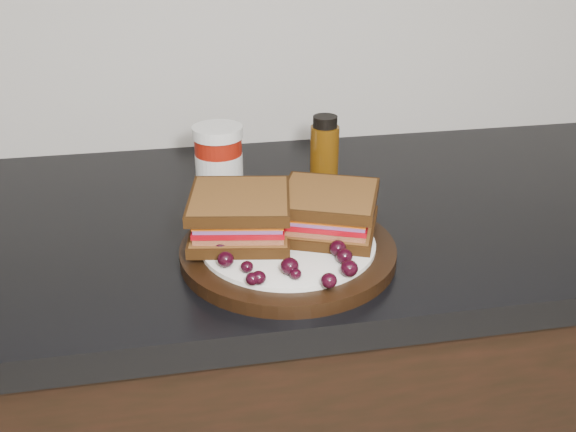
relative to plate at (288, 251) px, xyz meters
name	(u,v)px	position (x,y,z in m)	size (l,w,h in m)	color
countertop	(220,226)	(-0.08, 0.14, -0.03)	(3.98, 0.60, 0.04)	black
plate	(288,251)	(0.00, 0.00, 0.00)	(0.28, 0.28, 0.02)	black
sandwich_left	(240,216)	(-0.06, 0.03, 0.04)	(0.13, 0.13, 0.06)	brown
sandwich_right	(328,212)	(0.06, 0.02, 0.04)	(0.12, 0.12, 0.06)	brown
grape_0	(226,259)	(-0.09, -0.05, 0.02)	(0.02, 0.02, 0.02)	black
grape_1	(247,267)	(-0.06, -0.07, 0.02)	(0.02, 0.02, 0.01)	black
grape_2	(253,279)	(-0.06, -0.09, 0.02)	(0.02, 0.02, 0.02)	black
grape_3	(259,278)	(-0.05, -0.09, 0.02)	(0.02, 0.02, 0.02)	black
grape_4	(290,266)	(-0.01, -0.08, 0.03)	(0.02, 0.02, 0.02)	black
grape_5	(296,274)	(-0.01, -0.09, 0.02)	(0.01, 0.01, 0.01)	black
grape_6	(329,281)	(0.03, -0.12, 0.02)	(0.02, 0.02, 0.02)	black
grape_7	(349,268)	(0.05, -0.10, 0.02)	(0.02, 0.02, 0.02)	black
grape_8	(344,256)	(0.06, -0.07, 0.02)	(0.02, 0.02, 0.02)	black
grape_9	(338,248)	(0.05, -0.05, 0.02)	(0.02, 0.02, 0.02)	black
grape_10	(359,236)	(0.09, -0.02, 0.02)	(0.02, 0.02, 0.02)	black
grape_11	(348,234)	(0.08, -0.01, 0.02)	(0.02, 0.02, 0.02)	black
grape_12	(342,229)	(0.07, 0.00, 0.02)	(0.02, 0.02, 0.02)	black
grape_13	(330,216)	(0.07, 0.04, 0.02)	(0.02, 0.02, 0.02)	black
grape_14	(250,217)	(-0.04, 0.06, 0.02)	(0.02, 0.02, 0.02)	black
grape_15	(246,224)	(-0.05, 0.04, 0.02)	(0.02, 0.02, 0.02)	black
grape_16	(233,233)	(-0.07, 0.02, 0.02)	(0.02, 0.02, 0.02)	black
grape_17	(227,241)	(-0.08, 0.00, 0.03)	(0.02, 0.02, 0.02)	black
grape_18	(221,248)	(-0.09, -0.02, 0.02)	(0.02, 0.02, 0.02)	black
grape_19	(238,219)	(-0.06, 0.06, 0.02)	(0.02, 0.02, 0.02)	black
grape_20	(244,234)	(-0.06, 0.01, 0.02)	(0.02, 0.02, 0.02)	black
grape_21	(245,242)	(-0.06, -0.01, 0.02)	(0.02, 0.02, 0.02)	black
condiment_jar	(219,162)	(-0.07, 0.21, 0.05)	(0.08, 0.08, 0.11)	maroon
oil_bottle	(324,155)	(0.09, 0.20, 0.05)	(0.04, 0.04, 0.12)	#512F08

